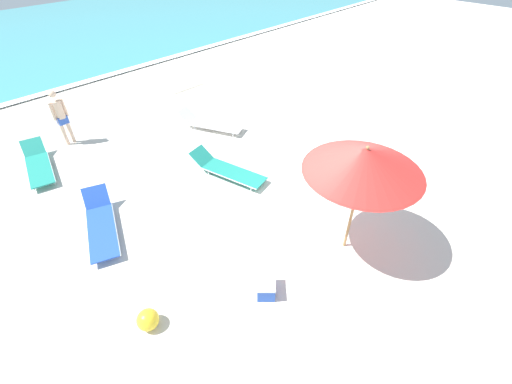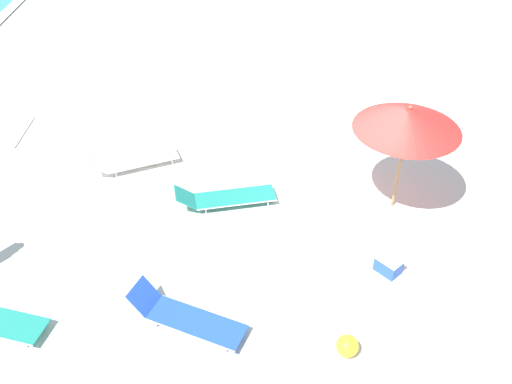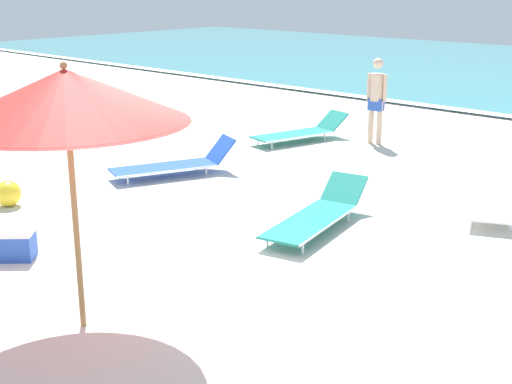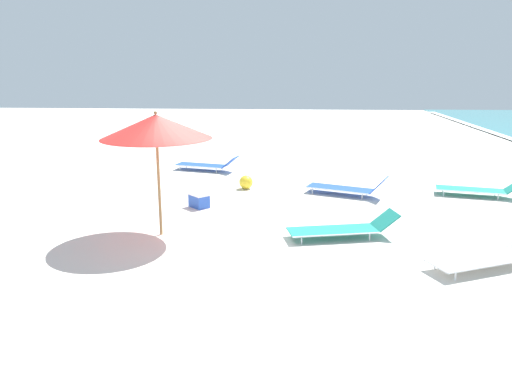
{
  "view_description": "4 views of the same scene",
  "coord_description": "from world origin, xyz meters",
  "px_view_note": "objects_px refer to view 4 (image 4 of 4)",
  "views": [
    {
      "loc": [
        -4.91,
        -3.49,
        5.8
      ],
      "look_at": [
        -0.45,
        0.83,
        0.69
      ],
      "focal_mm": 24.0,
      "sensor_mm": 36.0,
      "label": 1
    },
    {
      "loc": [
        -10.04,
        1.57,
        8.3
      ],
      "look_at": [
        -0.26,
        1.81,
        0.67
      ],
      "focal_mm": 40.0,
      "sensor_mm": 36.0,
      "label": 2
    },
    {
      "loc": [
        5.78,
        -4.87,
        3.33
      ],
      "look_at": [
        -0.07,
        1.49,
        0.71
      ],
      "focal_mm": 50.0,
      "sensor_mm": 36.0,
      "label": 3
    },
    {
      "loc": [
        10.07,
        1.34,
        3.52
      ],
      "look_at": [
        0.68,
        0.74,
        1.1
      ],
      "focal_mm": 35.0,
      "sensor_mm": 36.0,
      "label": 4
    }
  ],
  "objects_px": {
    "beach_umbrella": "(156,127)",
    "sun_lounger_under_umbrella": "(348,188)",
    "sun_lounger_mid_beach_solo": "(479,189)",
    "sun_lounger_near_water_left": "(207,165)",
    "sun_lounger_near_water_right": "(489,256)",
    "cooler_box": "(199,200)",
    "sun_lounger_beside_umbrella": "(343,228)",
    "beach_ball": "(246,182)"
  },
  "relations": [
    {
      "from": "beach_umbrella",
      "to": "sun_lounger_under_umbrella",
      "type": "distance_m",
      "value": 5.96
    },
    {
      "from": "sun_lounger_under_umbrella",
      "to": "sun_lounger_mid_beach_solo",
      "type": "bearing_deg",
      "value": 113.75
    },
    {
      "from": "sun_lounger_near_water_left",
      "to": "sun_lounger_near_water_right",
      "type": "xyz_separation_m",
      "value": [
        7.92,
        6.31,
        -0.0
      ]
    },
    {
      "from": "beach_umbrella",
      "to": "sun_lounger_mid_beach_solo",
      "type": "distance_m",
      "value": 8.94
    },
    {
      "from": "sun_lounger_near_water_left",
      "to": "sun_lounger_near_water_right",
      "type": "height_order",
      "value": "sun_lounger_near_water_right"
    },
    {
      "from": "sun_lounger_near_water_left",
      "to": "sun_lounger_mid_beach_solo",
      "type": "relative_size",
      "value": 0.99
    },
    {
      "from": "beach_umbrella",
      "to": "sun_lounger_near_water_right",
      "type": "distance_m",
      "value": 6.72
    },
    {
      "from": "sun_lounger_under_umbrella",
      "to": "cooler_box",
      "type": "height_order",
      "value": "sun_lounger_under_umbrella"
    },
    {
      "from": "sun_lounger_under_umbrella",
      "to": "sun_lounger_near_water_right",
      "type": "xyz_separation_m",
      "value": [
        4.92,
        1.93,
        -0.01
      ]
    },
    {
      "from": "sun_lounger_beside_umbrella",
      "to": "beach_umbrella",
      "type": "bearing_deg",
      "value": -101.68
    },
    {
      "from": "sun_lounger_under_umbrella",
      "to": "sun_lounger_near_water_right",
      "type": "distance_m",
      "value": 5.28
    },
    {
      "from": "sun_lounger_beside_umbrella",
      "to": "sun_lounger_near_water_left",
      "type": "relative_size",
      "value": 1.06
    },
    {
      "from": "sun_lounger_near_water_left",
      "to": "sun_lounger_mid_beach_solo",
      "type": "bearing_deg",
      "value": 84.71
    },
    {
      "from": "beach_umbrella",
      "to": "sun_lounger_under_umbrella",
      "type": "height_order",
      "value": "beach_umbrella"
    },
    {
      "from": "sun_lounger_beside_umbrella",
      "to": "beach_ball",
      "type": "xyz_separation_m",
      "value": [
        -4.05,
        -2.37,
        -0.01
      ]
    },
    {
      "from": "beach_umbrella",
      "to": "sun_lounger_mid_beach_solo",
      "type": "relative_size",
      "value": 1.15
    },
    {
      "from": "beach_ball",
      "to": "sun_lounger_beside_umbrella",
      "type": "bearing_deg",
      "value": 30.36
    },
    {
      "from": "sun_lounger_under_umbrella",
      "to": "sun_lounger_near_water_right",
      "type": "relative_size",
      "value": 0.98
    },
    {
      "from": "sun_lounger_under_umbrella",
      "to": "beach_ball",
      "type": "bearing_deg",
      "value": -78.82
    },
    {
      "from": "sun_lounger_near_water_left",
      "to": "sun_lounger_near_water_right",
      "type": "relative_size",
      "value": 0.98
    },
    {
      "from": "sun_lounger_under_umbrella",
      "to": "beach_ball",
      "type": "relative_size",
      "value": 5.65
    },
    {
      "from": "sun_lounger_mid_beach_solo",
      "to": "sun_lounger_near_water_left",
      "type": "bearing_deg",
      "value": -96.5
    },
    {
      "from": "cooler_box",
      "to": "sun_lounger_under_umbrella",
      "type": "bearing_deg",
      "value": 66.35
    },
    {
      "from": "beach_umbrella",
      "to": "sun_lounger_near_water_right",
      "type": "height_order",
      "value": "beach_umbrella"
    },
    {
      "from": "sun_lounger_beside_umbrella",
      "to": "sun_lounger_mid_beach_solo",
      "type": "xyz_separation_m",
      "value": [
        -3.61,
        4.05,
        0.0
      ]
    },
    {
      "from": "beach_umbrella",
      "to": "beach_ball",
      "type": "distance_m",
      "value": 4.82
    },
    {
      "from": "beach_umbrella",
      "to": "sun_lounger_beside_umbrella",
      "type": "xyz_separation_m",
      "value": [
        -0.04,
        3.83,
        -2.08
      ]
    },
    {
      "from": "sun_lounger_beside_umbrella",
      "to": "sun_lounger_near_water_right",
      "type": "xyz_separation_m",
      "value": [
        1.42,
        2.41,
        0.0
      ]
    },
    {
      "from": "sun_lounger_near_water_right",
      "to": "sun_lounger_beside_umbrella",
      "type": "bearing_deg",
      "value": -144.13
    },
    {
      "from": "sun_lounger_near_water_right",
      "to": "sun_lounger_mid_beach_solo",
      "type": "distance_m",
      "value": 5.28
    },
    {
      "from": "sun_lounger_near_water_right",
      "to": "sun_lounger_mid_beach_solo",
      "type": "height_order",
      "value": "sun_lounger_near_water_right"
    },
    {
      "from": "beach_umbrella",
      "to": "cooler_box",
      "type": "relative_size",
      "value": 4.31
    },
    {
      "from": "sun_lounger_under_umbrella",
      "to": "cooler_box",
      "type": "relative_size",
      "value": 3.7
    },
    {
      "from": "sun_lounger_beside_umbrella",
      "to": "sun_lounger_near_water_left",
      "type": "height_order",
      "value": "sun_lounger_near_water_left"
    },
    {
      "from": "cooler_box",
      "to": "sun_lounger_mid_beach_solo",
      "type": "bearing_deg",
      "value": 57.71
    },
    {
      "from": "beach_umbrella",
      "to": "sun_lounger_beside_umbrella",
      "type": "bearing_deg",
      "value": 90.67
    },
    {
      "from": "sun_lounger_mid_beach_solo",
      "to": "beach_umbrella",
      "type": "bearing_deg",
      "value": -51.64
    },
    {
      "from": "beach_umbrella",
      "to": "cooler_box",
      "type": "height_order",
      "value": "beach_umbrella"
    },
    {
      "from": "sun_lounger_near_water_left",
      "to": "beach_ball",
      "type": "distance_m",
      "value": 2.89
    },
    {
      "from": "beach_umbrella",
      "to": "sun_lounger_under_umbrella",
      "type": "xyz_separation_m",
      "value": [
        -3.54,
        4.32,
        -2.07
      ]
    },
    {
      "from": "sun_lounger_near_water_left",
      "to": "beach_ball",
      "type": "xyz_separation_m",
      "value": [
        2.46,
        1.53,
        -0.01
      ]
    },
    {
      "from": "beach_umbrella",
      "to": "sun_lounger_near_water_left",
      "type": "distance_m",
      "value": 6.87
    }
  ]
}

